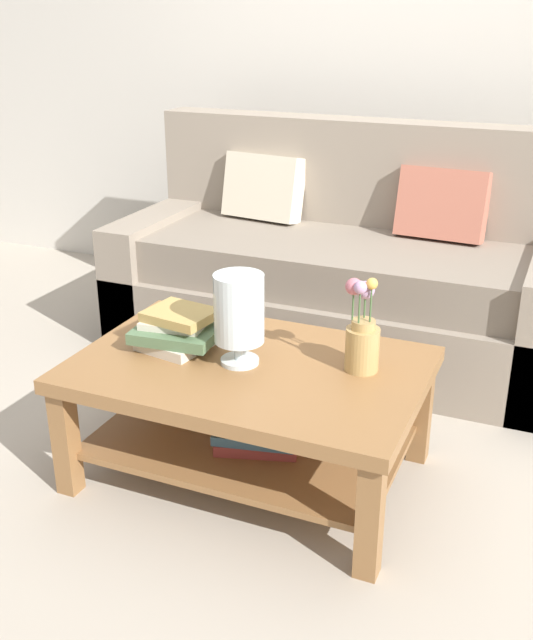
{
  "coord_description": "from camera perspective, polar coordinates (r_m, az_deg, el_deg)",
  "views": [
    {
      "loc": [
        0.94,
        -2.42,
        1.55
      ],
      "look_at": [
        -0.01,
        -0.2,
        0.54
      ],
      "focal_mm": 41.98,
      "sensor_mm": 36.0,
      "label": 1
    }
  ],
  "objects": [
    {
      "name": "ground_plane",
      "position": [
        3.02,
        1.76,
        -8.18
      ],
      "size": [
        10.0,
        10.0,
        0.0
      ],
      "primitive_type": "plane",
      "color": "#ADA393"
    },
    {
      "name": "book_stack_main",
      "position": [
        2.64,
        -6.83,
        -0.75
      ],
      "size": [
        0.31,
        0.25,
        0.13
      ],
      "color": "beige",
      "rests_on": "coffee_table"
    },
    {
      "name": "couch",
      "position": [
        3.62,
        5.78,
        3.45
      ],
      "size": [
        2.11,
        0.9,
        1.06
      ],
      "color": "gray",
      "rests_on": "ground"
    },
    {
      "name": "back_wall",
      "position": [
        4.18,
        10.84,
        19.55
      ],
      "size": [
        6.4,
        0.12,
        2.7
      ],
      "primitive_type": "cube",
      "color": "beige",
      "rests_on": "ground"
    },
    {
      "name": "coffee_table",
      "position": [
        2.58,
        -1.28,
        -5.76
      ],
      "size": [
        1.17,
        0.78,
        0.44
      ],
      "color": "olive",
      "rests_on": "ground"
    },
    {
      "name": "glass_hurricane_vase",
      "position": [
        2.46,
        -2.11,
        0.65
      ],
      "size": [
        0.17,
        0.17,
        0.31
      ],
      "color": "silver",
      "rests_on": "coffee_table"
    },
    {
      "name": "flower_pitcher",
      "position": [
        2.45,
        7.3,
        -1.17
      ],
      "size": [
        0.12,
        0.11,
        0.33
      ],
      "color": "tan",
      "rests_on": "coffee_table"
    }
  ]
}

